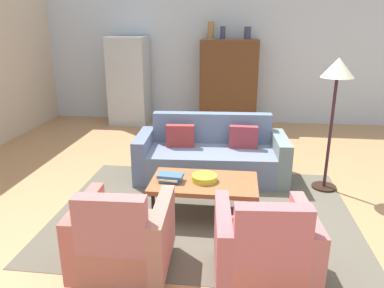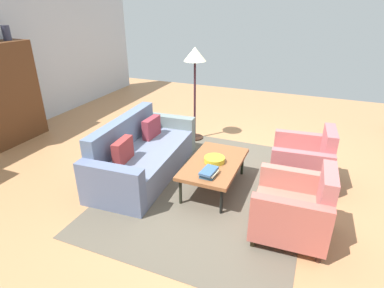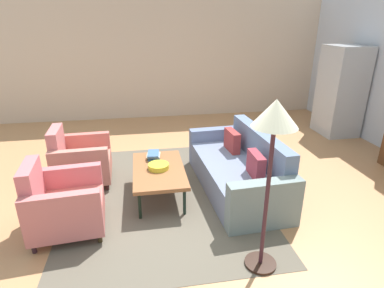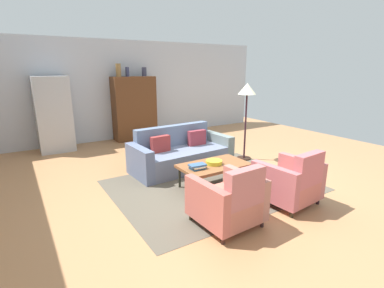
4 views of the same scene
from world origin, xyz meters
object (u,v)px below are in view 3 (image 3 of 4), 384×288
Objects in this scene: armchair_right at (61,205)px; fruit_bowl at (159,166)px; coffee_table at (159,171)px; refrigerator at (341,91)px; armchair_left at (78,161)px; book_stack at (153,155)px; couch at (241,170)px; floor_lamp at (274,131)px.

armchair_right reaches higher than fruit_bowl.
armchair_right reaches higher than coffee_table.
fruit_bowl is at bearing -63.19° from refrigerator.
book_stack is at bearing 76.17° from armchair_left.
coffee_table is 4.49m from refrigerator.
armchair_left is 5.37m from refrigerator.
floor_lamp is at bearing 166.58° from couch.
armchair_left is (-0.59, -2.35, 0.06)m from couch.
fruit_bowl is 0.98× the size of book_stack.
book_stack reaches higher than fruit_bowl.
coffee_table is at bearing 180.00° from fruit_bowl.
coffee_table is at bearing 7.52° from book_stack.
fruit_bowl is at bearing 87.05° from couch.
couch is at bearing -54.36° from refrigerator.
book_stack is (-0.37, -1.24, 0.17)m from couch.
armchair_left reaches higher than fruit_bowl.
couch is 1.79× the size of coffee_table.
book_stack is (-0.98, 1.12, 0.12)m from armchair_right.
refrigerator is (-2.00, 2.79, 0.64)m from couch.
armchair_left is 3.08× the size of fruit_bowl.
armchair_right is (0.61, -1.17, -0.04)m from coffee_table.
armchair_right is (1.20, 0.00, 0.00)m from armchair_left.
floor_lamp is (0.93, 2.08, 1.10)m from armchair_right.
armchair_left is 1.32m from fruit_bowl.
coffee_table is at bearing 60.34° from armchair_left.
couch is 3.50m from refrigerator.
coffee_table is 4.20× the size of fruit_bowl.
refrigerator is at bearing 116.77° from coffee_table.
floor_lamp is (1.54, 0.91, 1.06)m from coffee_table.
floor_lamp is at bearing 41.64° from armchair_left.
book_stack is (-0.37, -0.05, 0.08)m from coffee_table.
armchair_left is at bearing -135.81° from floor_lamp.
fruit_bowl is 0.17× the size of floor_lamp.
floor_lamp reaches higher than couch.
book_stack is at bearing 126.43° from armchair_right.
book_stack is (0.22, 1.12, 0.12)m from armchair_left.
couch is 1.95m from floor_lamp.
refrigerator is 4.72m from floor_lamp.
couch is at bearing 73.36° from book_stack.
floor_lamp is (2.14, 2.08, 1.10)m from armchair_left.
armchair_right is 3.08× the size of fruit_bowl.
fruit_bowl is at bearing 112.49° from armchair_right.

